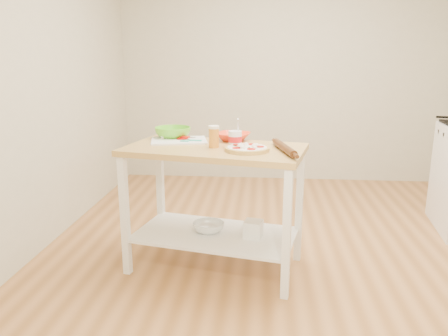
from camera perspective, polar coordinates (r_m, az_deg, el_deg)
room_shell at (r=3.20m, az=9.96°, el=11.36°), size 4.04×4.54×2.74m
prep_island at (r=3.08m, az=-1.21°, el=-1.77°), size 1.33×0.91×0.90m
pizza at (r=2.89m, az=3.05°, el=2.58°), size 0.30×0.30×0.05m
cutting_board at (r=3.24m, az=-5.96°, el=3.64°), size 0.45×0.38×0.04m
spatula at (r=3.17m, az=-4.43°, el=3.59°), size 0.15×0.05×0.01m
knife at (r=3.36m, az=-6.47°, el=4.17°), size 0.27×0.09×0.01m
orange_bowl at (r=3.25m, az=1.22°, el=4.13°), size 0.30×0.30×0.06m
green_bowl at (r=3.36m, az=-6.70°, el=4.60°), size 0.32×0.32×0.08m
beer_pint at (r=2.99m, az=-1.34°, el=4.14°), size 0.07×0.07×0.15m
yogurt_tub at (r=3.00m, az=1.47°, el=3.81°), size 0.09×0.09×0.20m
rolling_pin at (r=2.88m, az=7.89°, el=2.59°), size 0.15×0.42×0.05m
shelf_glass_bowl at (r=3.22m, az=-2.04°, el=-7.74°), size 0.26×0.26×0.07m
shelf_bin at (r=3.12m, az=3.84°, el=-7.96°), size 0.15×0.15×0.12m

